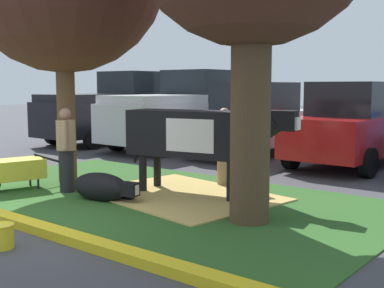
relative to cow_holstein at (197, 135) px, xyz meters
name	(u,v)px	position (x,y,z in m)	size (l,w,h in m)	color
ground_plane	(27,226)	(-0.66, -2.96, -1.09)	(80.00, 80.00, 0.00)	#424247
grass_island	(150,197)	(-0.57, -0.59, -1.08)	(8.23, 4.61, 0.02)	#2D5B23
curb_yellow	(26,224)	(-0.57, -3.05, -1.03)	(9.43, 0.24, 0.12)	yellow
hay_bedding	(181,195)	(-0.17, -0.22, -1.06)	(3.20, 2.40, 0.04)	tan
cow_holstein	(197,135)	(0.00, 0.00, 0.00)	(3.10, 1.12, 1.54)	black
calf_lying	(102,187)	(-0.99, -1.31, -0.85)	(1.33, 0.66, 0.48)	black
person_handler	(224,145)	(-0.11, 0.98, -0.28)	(0.53, 0.34, 1.51)	#9E7F5B
person_visitor_near	(66,148)	(-1.98, -1.27, -0.27)	(0.42, 0.38, 1.53)	black
wheelbarrow	(16,170)	(-2.89, -1.72, -0.70)	(0.86, 1.62, 0.63)	gold
bucket_yellow	(1,236)	(-0.04, -3.71, -0.93)	(0.31, 0.31, 0.30)	yellow
pickup_truck_black	(116,110)	(-7.43, 4.96, 0.03)	(2.26, 5.42, 2.42)	black
pickup_truck_maroon	(183,112)	(-4.60, 5.14, 0.03)	(2.26, 5.42, 2.42)	silver
sedan_silver	(255,120)	(-1.95, 5.08, -0.10)	(2.05, 4.42, 2.02)	silver
sedan_red	(354,125)	(0.85, 5.05, -0.10)	(2.05, 4.42, 2.02)	red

